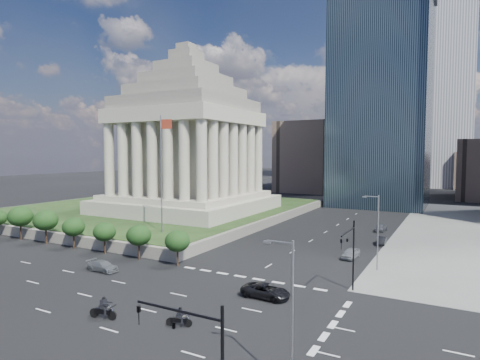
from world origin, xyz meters
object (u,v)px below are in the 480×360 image
Objects in this scene: traffic_signal_se at (193,351)px; street_lamp_north at (377,228)px; traffic_signal_ne at (350,248)px; parked_sedan_near at (351,253)px; parked_sedan_far at (381,228)px; suv_grey at (103,266)px; war_memorial at (187,128)px; parked_sedan_mid at (382,241)px; motorcycle_trail at (103,307)px; street_lamp_south at (290,307)px; flagpole at (162,167)px; pickup_truck at (266,291)px; motorcycle_lead at (179,317)px.

traffic_signal_se is 38.09m from street_lamp_north.
street_lamp_north reaches higher than traffic_signal_ne.
parked_sedan_far is at bearing 95.11° from parked_sedan_near.
street_lamp_north is at bearing 85.81° from traffic_signal_ne.
suv_grey is at bearing -134.72° from parked_sedan_near.
war_memorial is 51.18m from parked_sedan_near.
parked_sedan_far reaches higher than parked_sedan_mid.
traffic_signal_ne is 2.77× the size of motorcycle_trail.
parked_sedan_far is (-3.92, 58.86, -4.92)m from street_lamp_south.
war_memorial is 10.34× the size of parked_sedan_mid.
motorcycle_trail reaches higher than parked_sedan_far.
flagpole is at bearing -155.64° from parked_sedan_mid.
war_memorial reaches higher than parked_sedan_mid.
parked_sedan_far is (-3.92, 27.86, -4.92)m from street_lamp_north.
street_lamp_north is at bearing -26.20° from pickup_truck.
parked_sedan_near is at bearing 92.29° from traffic_signal_se.
traffic_signal_se reaches higher than parked_sedan_near.
flagpole is at bearing -178.37° from street_lamp_north.
traffic_signal_se reaches higher than parked_sedan_far.
traffic_signal_se is at bearing -40.10° from motorcycle_trail.
street_lamp_south and street_lamp_north have the same top height.
traffic_signal_se is 1.00× the size of traffic_signal_ne.
street_lamp_north reaches higher than pickup_truck.
motorcycle_lead is (-7.99, -30.93, 0.15)m from parked_sedan_near.
traffic_signal_se is at bearing -93.87° from traffic_signal_ne.
street_lamp_north is at bearing -86.17° from parked_sedan_mid.
street_lamp_south is 13.96m from motorcycle_lead.
war_memorial is 15.95× the size of motorcycle_lead.
traffic_signal_ne is at bearing 86.13° from traffic_signal_se.
war_memorial reaches higher than flagpole.
traffic_signal_se is 7.49m from street_lamp_south.
parked_sedan_near is at bearing -86.37° from parked_sedan_far.
street_lamp_south is 4.09× the size of motorcycle_lead.
street_lamp_south is (2.63, 7.00, 0.41)m from traffic_signal_se.
street_lamp_south is at bearing -76.93° from parked_sedan_near.
suv_grey is at bearing 157.09° from street_lamp_south.
traffic_signal_se is at bearing -81.60° from parked_sedan_near.
motorcycle_lead is at bearing -106.56° from parked_sedan_mid.
street_lamp_south is 34.56m from suv_grey.
traffic_signal_se is at bearing -93.96° from street_lamp_north.
parked_sedan_mid is 47.97m from motorcycle_trail.
traffic_signal_ne is at bearing -90.59° from parked_sedan_mid.
motorcycle_trail is at bearing -124.51° from street_lamp_north.
flagpole is 4.27× the size of suv_grey.
traffic_signal_se is at bearing -93.54° from parked_sedan_mid.
war_memorial is at bearing 131.23° from street_lamp_south.
flagpole is 39.45m from parked_sedan_mid.
traffic_signal_ne is at bearing -94.19° from street_lamp_north.
motorcycle_lead is (-11.49, -15.18, -4.34)m from traffic_signal_ne.
street_lamp_north is 28.56m from parked_sedan_far.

